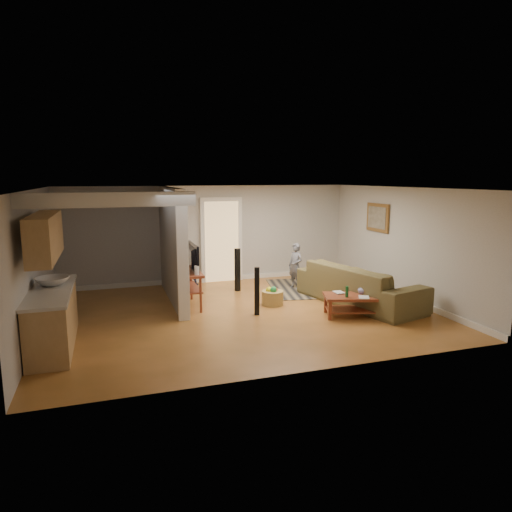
# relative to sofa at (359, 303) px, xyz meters

# --- Properties ---
(ground) EXTENTS (7.50, 7.50, 0.00)m
(ground) POSITION_rel_sofa_xyz_m (-2.60, 0.12, 0.00)
(ground) COLOR brown
(ground) RESTS_ON ground
(room_shell) EXTENTS (7.54, 6.02, 2.52)m
(room_shell) POSITION_rel_sofa_xyz_m (-3.67, 0.55, 1.46)
(room_shell) COLOR #ABA8A4
(room_shell) RESTS_ON ground
(area_rug) EXTENTS (3.23, 2.61, 0.01)m
(area_rug) POSITION_rel_sofa_xyz_m (0.06, 1.49, 0.01)
(area_rug) COLOR black
(area_rug) RESTS_ON ground
(sofa) EXTENTS (1.84, 3.12, 0.86)m
(sofa) POSITION_rel_sofa_xyz_m (0.00, 0.00, 0.00)
(sofa) COLOR #4E4827
(sofa) RESTS_ON ground
(coffee_table) EXTENTS (1.22, 0.93, 0.64)m
(coffee_table) POSITION_rel_sofa_xyz_m (-0.59, -0.75, 0.33)
(coffee_table) COLOR maroon
(coffee_table) RESTS_ON ground
(tv_console) EXTENTS (0.46, 1.23, 1.06)m
(tv_console) POSITION_rel_sofa_xyz_m (-3.54, 0.93, 0.70)
(tv_console) COLOR maroon
(tv_console) RESTS_ON ground
(speaker_left) EXTENTS (0.13, 0.13, 0.97)m
(speaker_left) POSITION_rel_sofa_xyz_m (-2.36, -0.08, 0.48)
(speaker_left) COLOR black
(speaker_left) RESTS_ON ground
(speaker_right) EXTENTS (0.14, 0.14, 1.04)m
(speaker_right) POSITION_rel_sofa_xyz_m (-2.20, 1.90, 0.52)
(speaker_right) COLOR black
(speaker_right) RESTS_ON ground
(toy_basket) EXTENTS (0.47, 0.47, 0.42)m
(toy_basket) POSITION_rel_sofa_xyz_m (-1.82, 0.50, 0.17)
(toy_basket) COLOR #A68D48
(toy_basket) RESTS_ON ground
(child) EXTENTS (0.41, 0.48, 1.13)m
(child) POSITION_rel_sofa_xyz_m (-0.78, 1.70, 0.00)
(child) COLOR slate
(child) RESTS_ON ground
(toddler) EXTENTS (0.46, 0.37, 0.89)m
(toddler) POSITION_rel_sofa_xyz_m (-3.20, 2.78, 0.00)
(toddler) COLOR #1E2140
(toddler) RESTS_ON ground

